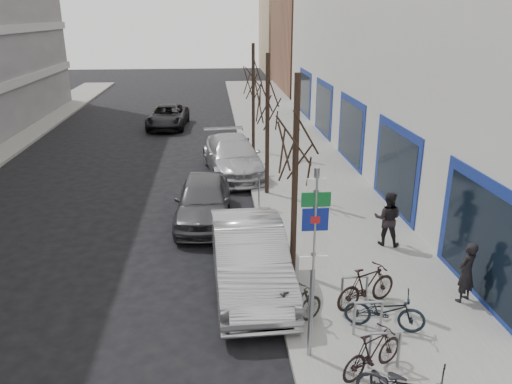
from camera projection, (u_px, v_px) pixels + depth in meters
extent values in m
plane|color=black|center=(193.00, 367.00, 10.20)|extent=(120.00, 120.00, 0.00)
cube|color=slate|center=(314.00, 193.00, 19.92)|extent=(5.00, 70.00, 0.15)
cube|color=brown|center=(342.00, 46.00, 47.44)|extent=(12.00, 14.00, 8.00)
cube|color=#937A5B|center=(316.00, 34.00, 61.39)|extent=(13.00, 12.00, 9.00)
cylinder|color=gray|center=(313.00, 271.00, 9.69)|extent=(0.10, 0.10, 4.20)
cube|color=white|center=(317.00, 184.00, 9.05)|extent=(0.35, 0.03, 0.22)
cube|color=#0C5926|center=(316.00, 199.00, 9.15)|extent=(0.55, 0.03, 0.28)
cube|color=navy|center=(315.00, 220.00, 9.29)|extent=(0.50, 0.03, 0.45)
cube|color=maroon|center=(315.00, 220.00, 9.28)|extent=(0.18, 0.02, 0.14)
cube|color=white|center=(314.00, 241.00, 9.44)|extent=(0.45, 0.03, 0.45)
cube|color=white|center=(313.00, 263.00, 9.59)|extent=(0.55, 0.03, 0.28)
cylinder|color=gray|center=(369.00, 351.00, 9.83)|extent=(0.06, 0.06, 0.80)
cylinder|color=gray|center=(399.00, 349.00, 9.88)|extent=(0.06, 0.06, 0.80)
cylinder|color=gray|center=(386.00, 333.00, 9.72)|extent=(0.60, 0.06, 0.06)
cylinder|color=gray|center=(354.00, 319.00, 10.86)|extent=(0.06, 0.06, 0.80)
cylinder|color=gray|center=(381.00, 317.00, 10.91)|extent=(0.06, 0.06, 0.80)
cylinder|color=gray|center=(369.00, 302.00, 10.75)|extent=(0.60, 0.06, 0.06)
cylinder|color=gray|center=(342.00, 292.00, 11.89)|extent=(0.06, 0.06, 0.80)
cylinder|color=gray|center=(366.00, 291.00, 11.94)|extent=(0.06, 0.06, 0.80)
cylinder|color=gray|center=(355.00, 277.00, 11.78)|extent=(0.60, 0.06, 0.06)
cylinder|color=black|center=(295.00, 182.00, 12.77)|extent=(0.16, 0.16, 5.50)
cylinder|color=black|center=(267.00, 128.00, 18.87)|extent=(0.16, 0.16, 5.50)
cylinder|color=black|center=(253.00, 100.00, 24.96)|extent=(0.16, 0.16, 5.50)
cylinder|color=gray|center=(279.00, 264.00, 12.95)|extent=(0.05, 0.05, 1.10)
cube|color=#3F3F44|center=(279.00, 242.00, 12.74)|extent=(0.10, 0.08, 0.18)
cylinder|color=gray|center=(259.00, 192.00, 18.11)|extent=(0.05, 0.05, 1.10)
cube|color=#3F3F44|center=(259.00, 176.00, 17.90)|extent=(0.10, 0.08, 0.18)
cylinder|color=gray|center=(248.00, 153.00, 23.27)|extent=(0.05, 0.05, 1.10)
cube|color=#3F3F44|center=(248.00, 140.00, 23.06)|extent=(0.10, 0.08, 0.18)
imported|color=black|center=(373.00, 352.00, 9.66)|extent=(1.62, 1.20, 0.97)
imported|color=black|center=(385.00, 307.00, 11.04)|extent=(1.85, 1.08, 1.08)
imported|color=black|center=(293.00, 308.00, 11.08)|extent=(1.68, 1.21, 1.00)
imported|color=black|center=(366.00, 286.00, 11.91)|extent=(1.83, 1.21, 1.07)
imported|color=#ACACB1|center=(250.00, 257.00, 12.93)|extent=(2.01, 5.28, 1.72)
imported|color=#49494D|center=(204.00, 200.00, 17.15)|extent=(2.03, 4.66, 1.56)
imported|color=#B1B1B6|center=(233.00, 156.00, 22.31)|extent=(3.01, 5.86, 1.63)
imported|color=black|center=(168.00, 116.00, 31.62)|extent=(2.61, 5.12, 1.39)
imported|color=black|center=(466.00, 272.00, 12.04)|extent=(0.68, 0.61, 1.56)
imported|color=black|center=(388.00, 218.00, 15.03)|extent=(0.74, 0.63, 1.71)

